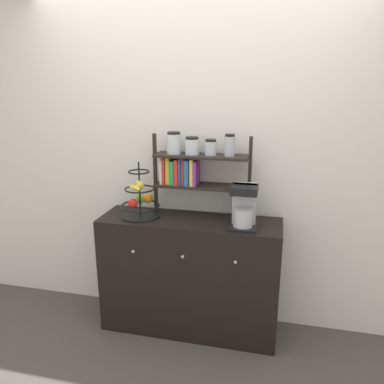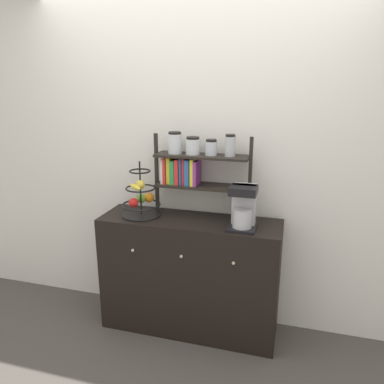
% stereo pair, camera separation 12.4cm
% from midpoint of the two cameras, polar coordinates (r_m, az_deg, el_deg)
% --- Properties ---
extents(ground_plane, '(12.00, 12.00, 0.00)m').
position_cam_midpoint_polar(ground_plane, '(3.04, -2.57, -21.92)').
color(ground_plane, '#47423D').
extents(wall_back, '(7.00, 0.05, 2.60)m').
position_cam_midpoint_polar(wall_back, '(2.89, -0.46, 4.71)').
color(wall_back, silver).
rests_on(wall_back, ground_plane).
extents(sideboard, '(1.34, 0.43, 0.91)m').
position_cam_midpoint_polar(sideboard, '(2.95, -1.59, -12.56)').
color(sideboard, black).
rests_on(sideboard, ground_plane).
extents(coffee_maker, '(0.19, 0.20, 0.30)m').
position_cam_midpoint_polar(coffee_maker, '(2.60, 6.57, -2.20)').
color(coffee_maker, black).
rests_on(coffee_maker, sideboard).
extents(fruit_stand, '(0.30, 0.30, 0.42)m').
position_cam_midpoint_polar(fruit_stand, '(2.83, -9.18, -1.11)').
color(fruit_stand, black).
rests_on(fruit_stand, sideboard).
extents(shelf_hutch, '(0.73, 0.20, 0.63)m').
position_cam_midpoint_polar(shelf_hutch, '(2.76, -1.41, 4.26)').
color(shelf_hutch, black).
rests_on(shelf_hutch, sideboard).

